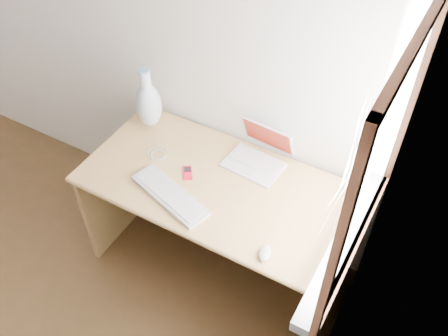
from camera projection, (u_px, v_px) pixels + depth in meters
The scene contains 10 objects.
back_wall at pixel (91, 1), 2.69m from camera, with size 3.50×0.04×2.60m, color white.
window at pixel (374, 167), 1.84m from camera, with size 0.11×0.99×1.10m.
desk at pixel (225, 199), 2.73m from camera, with size 1.38×0.69×0.73m.
laptop at pixel (257, 155), 2.60m from camera, with size 0.31×0.27×0.20m.
external_keyboard at pixel (170, 195), 2.45m from camera, with size 0.47×0.26×0.02m.
mouse at pixel (265, 253), 2.21m from camera, with size 0.05×0.09×0.03m, color white.
ipod at pixel (188, 173), 2.57m from camera, with size 0.09×0.10×0.01m.
cable_coil at pixel (158, 154), 2.67m from camera, with size 0.11×0.11×0.01m, color white.
remote at pixel (147, 177), 2.55m from camera, with size 0.03×0.09×0.01m, color white.
vase at pixel (148, 103), 2.74m from camera, with size 0.15×0.15×0.37m.
Camera 1 is at (1.87, -0.10, 2.59)m, focal length 40.00 mm.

